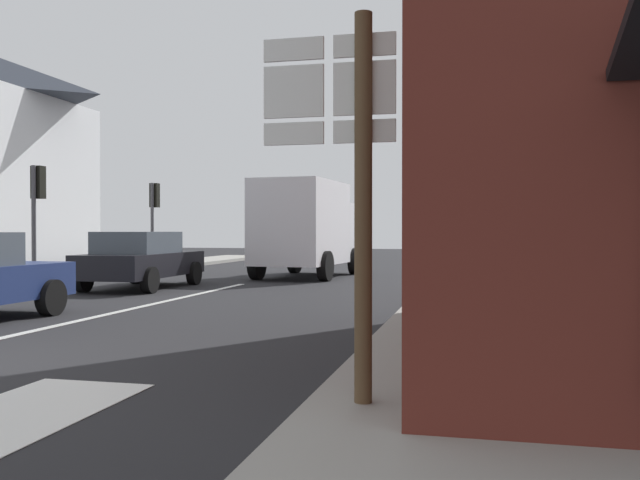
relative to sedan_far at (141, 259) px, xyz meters
The scene contains 9 objects.
ground_plane 2.24m from the sedan_far, ahead, with size 80.00×80.00×0.00m, color #232326.
sidewalk_right 8.68m from the sedan_far, 14.47° to the right, with size 2.35×44.00×0.14m, color gray.
lane_centre_stripe 4.72m from the sedan_far, 63.19° to the right, with size 0.16×12.00×0.01m, color silver.
lane_turn_arrow 12.22m from the sedan_far, 66.26° to the right, with size 1.20×2.20×0.01m, color silver.
sedan_far is the anchor object (origin of this frame).
delivery_truck 6.03m from the sedan_far, 58.36° to the left, with size 2.81×5.15×3.05m.
route_sign_post 13.26m from the sedan_far, 54.53° to the right, with size 1.66×0.14×3.20m.
traffic_light_near_left 3.71m from the sedan_far, behind, with size 0.30×0.49×3.28m.
traffic_light_far_left 8.09m from the sedan_far, 114.61° to the left, with size 0.30×0.49×3.27m.
Camera 1 is at (6.44, -5.86, 1.49)m, focal length 38.05 mm.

